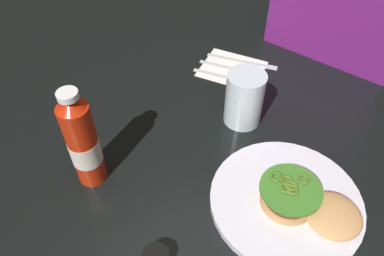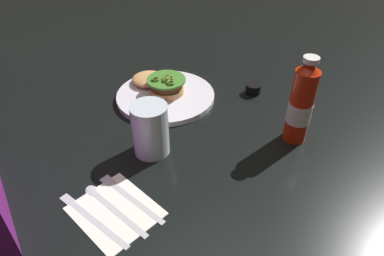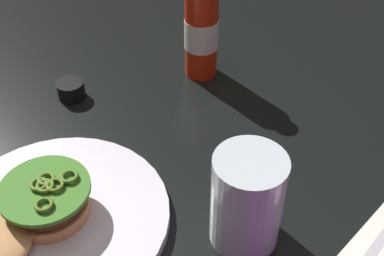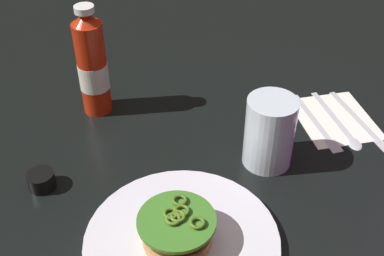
% 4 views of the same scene
% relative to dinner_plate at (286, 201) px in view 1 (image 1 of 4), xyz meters
% --- Properties ---
extents(ground_plane, '(3.00, 3.00, 0.00)m').
position_rel_dinner_plate_xyz_m(ground_plane, '(-0.16, 0.02, -0.01)').
color(ground_plane, black).
extents(dinner_plate, '(0.29, 0.29, 0.02)m').
position_rel_dinner_plate_xyz_m(dinner_plate, '(0.00, 0.00, 0.00)').
color(dinner_plate, white).
rests_on(dinner_plate, ground_plane).
extents(burger_sandwich, '(0.19, 0.13, 0.05)m').
position_rel_dinner_plate_xyz_m(burger_sandwich, '(0.03, 0.00, 0.03)').
color(burger_sandwich, tan).
rests_on(burger_sandwich, dinner_plate).
extents(ketchup_bottle, '(0.06, 0.06, 0.23)m').
position_rel_dinner_plate_xyz_m(ketchup_bottle, '(-0.34, -0.18, 0.09)').
color(ketchup_bottle, red).
rests_on(ketchup_bottle, ground_plane).
extents(water_glass, '(0.09, 0.09, 0.13)m').
position_rel_dinner_plate_xyz_m(water_glass, '(-0.19, 0.15, 0.06)').
color(water_glass, silver).
rests_on(water_glass, ground_plane).
extents(napkin, '(0.19, 0.18, 0.00)m').
position_rel_dinner_plate_xyz_m(napkin, '(-0.32, 0.30, -0.01)').
color(napkin, white).
rests_on(napkin, ground_plane).
extents(fork_utensil, '(0.19, 0.07, 0.00)m').
position_rel_dinner_plate_xyz_m(fork_utensil, '(-0.29, 0.26, -0.00)').
color(fork_utensil, silver).
rests_on(fork_utensil, napkin).
extents(spoon_utensil, '(0.19, 0.07, 0.00)m').
position_rel_dinner_plate_xyz_m(spoon_utensil, '(-0.29, 0.30, -0.00)').
color(spoon_utensil, silver).
rests_on(spoon_utensil, napkin).
extents(butter_knife, '(0.20, 0.08, 0.00)m').
position_rel_dinner_plate_xyz_m(butter_knife, '(-0.30, 0.34, -0.00)').
color(butter_knife, silver).
rests_on(butter_knife, napkin).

